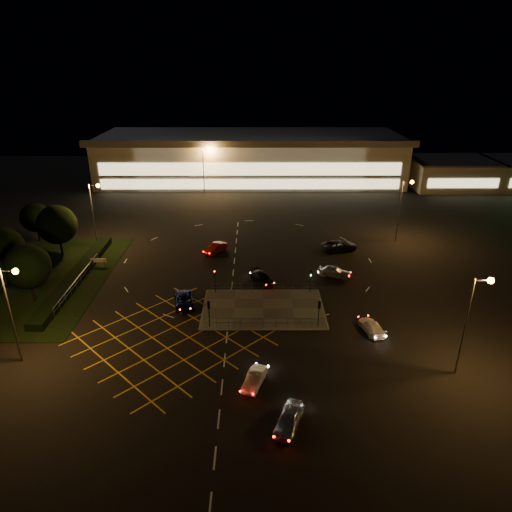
{
  "coord_description": "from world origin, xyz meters",
  "views": [
    {
      "loc": [
        0.99,
        -49.16,
        27.42
      ],
      "look_at": [
        1.18,
        9.18,
        2.0
      ],
      "focal_mm": 32.0,
      "sensor_mm": 36.0,
      "label": 1
    }
  ],
  "objects_px": {
    "signal_nw": "(215,276)",
    "car_east_grey": "(339,246)",
    "signal_sw": "(209,309)",
    "car_far_dkgrey": "(262,278)",
    "car_left_blue": "(184,301)",
    "car_approach_white": "(372,327)",
    "car_queue_white": "(255,379)",
    "car_circ_red": "(215,248)",
    "car_near_silver": "(289,420)",
    "signal_ne": "(311,276)",
    "signal_se": "(319,308)",
    "car_right_silver": "(334,272)"
  },
  "relations": [
    {
      "from": "signal_sw",
      "to": "signal_nw",
      "type": "distance_m",
      "value": 7.99
    },
    {
      "from": "signal_nw",
      "to": "car_far_dkgrey",
      "type": "relative_size",
      "value": 0.72
    },
    {
      "from": "car_approach_white",
      "to": "signal_nw",
      "type": "bearing_deg",
      "value": -39.38
    },
    {
      "from": "car_left_blue",
      "to": "car_far_dkgrey",
      "type": "height_order",
      "value": "car_left_blue"
    },
    {
      "from": "car_far_dkgrey",
      "to": "car_circ_red",
      "type": "height_order",
      "value": "car_circ_red"
    },
    {
      "from": "car_far_dkgrey",
      "to": "car_approach_white",
      "type": "relative_size",
      "value": 1.05
    },
    {
      "from": "car_queue_white",
      "to": "car_approach_white",
      "type": "xyz_separation_m",
      "value": [
        12.72,
        8.72,
        -0.02
      ]
    },
    {
      "from": "car_near_silver",
      "to": "car_circ_red",
      "type": "bearing_deg",
      "value": 123.3
    },
    {
      "from": "car_far_dkgrey",
      "to": "car_circ_red",
      "type": "relative_size",
      "value": 1.02
    },
    {
      "from": "car_east_grey",
      "to": "signal_ne",
      "type": "bearing_deg",
      "value": 139.92
    },
    {
      "from": "signal_ne",
      "to": "car_circ_red",
      "type": "bearing_deg",
      "value": 134.56
    },
    {
      "from": "signal_se",
      "to": "car_queue_white",
      "type": "height_order",
      "value": "signal_se"
    },
    {
      "from": "signal_nw",
      "to": "car_right_silver",
      "type": "bearing_deg",
      "value": 16.56
    },
    {
      "from": "car_right_silver",
      "to": "car_circ_red",
      "type": "distance_m",
      "value": 18.88
    },
    {
      "from": "signal_sw",
      "to": "car_far_dkgrey",
      "type": "xyz_separation_m",
      "value": [
        5.97,
        10.99,
        -1.73
      ]
    },
    {
      "from": "car_east_grey",
      "to": "car_approach_white",
      "type": "xyz_separation_m",
      "value": [
        -0.38,
        -22.89,
        -0.17
      ]
    },
    {
      "from": "car_queue_white",
      "to": "car_circ_red",
      "type": "height_order",
      "value": "car_circ_red"
    },
    {
      "from": "car_far_dkgrey",
      "to": "car_east_grey",
      "type": "height_order",
      "value": "car_east_grey"
    },
    {
      "from": "signal_sw",
      "to": "car_circ_red",
      "type": "distance_m",
      "value": 21.3
    },
    {
      "from": "car_left_blue",
      "to": "signal_nw",
      "type": "bearing_deg",
      "value": 30.18
    },
    {
      "from": "signal_ne",
      "to": "car_right_silver",
      "type": "distance_m",
      "value": 6.29
    },
    {
      "from": "signal_nw",
      "to": "car_left_blue",
      "type": "relative_size",
      "value": 0.65
    },
    {
      "from": "car_circ_red",
      "to": "car_east_grey",
      "type": "height_order",
      "value": "car_east_grey"
    },
    {
      "from": "car_queue_white",
      "to": "car_east_grey",
      "type": "bearing_deg",
      "value": 87.02
    },
    {
      "from": "signal_ne",
      "to": "car_far_dkgrey",
      "type": "bearing_deg",
      "value": 153.49
    },
    {
      "from": "car_queue_white",
      "to": "car_far_dkgrey",
      "type": "distance_m",
      "value": 20.66
    },
    {
      "from": "signal_ne",
      "to": "car_east_grey",
      "type": "xyz_separation_m",
      "value": [
        6.08,
        13.99,
        -1.59
      ]
    },
    {
      "from": "car_queue_white",
      "to": "car_circ_red",
      "type": "xyz_separation_m",
      "value": [
        -5.99,
        30.85,
        0.09
      ]
    },
    {
      "from": "signal_sw",
      "to": "signal_se",
      "type": "bearing_deg",
      "value": -180.0
    },
    {
      "from": "car_near_silver",
      "to": "car_east_grey",
      "type": "height_order",
      "value": "car_east_grey"
    },
    {
      "from": "car_right_silver",
      "to": "car_east_grey",
      "type": "distance_m",
      "value": 9.54
    },
    {
      "from": "signal_sw",
      "to": "car_circ_red",
      "type": "height_order",
      "value": "signal_sw"
    },
    {
      "from": "signal_se",
      "to": "signal_ne",
      "type": "height_order",
      "value": "same"
    },
    {
      "from": "signal_ne",
      "to": "car_queue_white",
      "type": "height_order",
      "value": "signal_ne"
    },
    {
      "from": "signal_nw",
      "to": "signal_sw",
      "type": "bearing_deg",
      "value": -90.0
    },
    {
      "from": "car_left_blue",
      "to": "car_right_silver",
      "type": "distance_m",
      "value": 20.88
    },
    {
      "from": "signal_sw",
      "to": "car_east_grey",
      "type": "bearing_deg",
      "value": -129.44
    },
    {
      "from": "car_far_dkgrey",
      "to": "signal_nw",
      "type": "bearing_deg",
      "value": 177.97
    },
    {
      "from": "signal_sw",
      "to": "signal_nw",
      "type": "height_order",
      "value": "same"
    },
    {
      "from": "signal_nw",
      "to": "car_near_silver",
      "type": "xyz_separation_m",
      "value": [
        7.71,
        -22.86,
        -1.63
      ]
    },
    {
      "from": "car_near_silver",
      "to": "car_queue_white",
      "type": "bearing_deg",
      "value": 137.36
    },
    {
      "from": "signal_sw",
      "to": "car_approach_white",
      "type": "height_order",
      "value": "signal_sw"
    },
    {
      "from": "car_near_silver",
      "to": "car_circ_red",
      "type": "height_order",
      "value": "car_near_silver"
    },
    {
      "from": "signal_nw",
      "to": "car_east_grey",
      "type": "relative_size",
      "value": 0.56
    },
    {
      "from": "car_queue_white",
      "to": "car_left_blue",
      "type": "distance_m",
      "value": 16.76
    },
    {
      "from": "car_east_grey",
      "to": "car_approach_white",
      "type": "bearing_deg",
      "value": 162.45
    },
    {
      "from": "signal_nw",
      "to": "car_far_dkgrey",
      "type": "distance_m",
      "value": 6.91
    },
    {
      "from": "signal_nw",
      "to": "car_queue_white",
      "type": "relative_size",
      "value": 0.83
    },
    {
      "from": "car_far_dkgrey",
      "to": "car_circ_red",
      "type": "xyz_separation_m",
      "value": [
        -6.99,
        10.21,
        0.07
      ]
    },
    {
      "from": "car_near_silver",
      "to": "car_far_dkgrey",
      "type": "relative_size",
      "value": 0.99
    }
  ]
}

